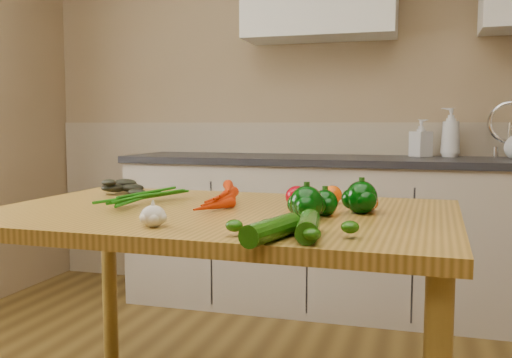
{
  "coord_description": "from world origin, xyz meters",
  "views": [
    {
      "loc": [
        0.52,
        -1.13,
        1.09
      ],
      "look_at": [
        -0.07,
        0.87,
        0.89
      ],
      "focal_mm": 40.0,
      "sensor_mm": 36.0,
      "label": 1
    }
  ],
  "objects_px": {
    "soap_bottle_a": "(451,132)",
    "tomato_c": "(368,202)",
    "table": "(220,237)",
    "garlic_bulb": "(153,216)",
    "zucchini_a": "(308,226)",
    "soap_bottle_b": "(421,138)",
    "leafy_greens": "(127,181)",
    "zucchini_b": "(271,230)",
    "pepper_a": "(325,203)",
    "carrot_bunch": "(197,195)",
    "pepper_c": "(306,203)",
    "tomato_b": "(332,195)",
    "pepper_b": "(361,198)",
    "tomato_a": "(297,197)"
  },
  "relations": [
    {
      "from": "tomato_a",
      "to": "tomato_c",
      "type": "relative_size",
      "value": 1.24
    },
    {
      "from": "leafy_greens",
      "to": "tomato_c",
      "type": "height_order",
      "value": "leafy_greens"
    },
    {
      "from": "soap_bottle_a",
      "to": "zucchini_b",
      "type": "bearing_deg",
      "value": -10.98
    },
    {
      "from": "zucchini_a",
      "to": "carrot_bunch",
      "type": "bearing_deg",
      "value": 138.24
    },
    {
      "from": "garlic_bulb",
      "to": "pepper_c",
      "type": "xyz_separation_m",
      "value": [
        0.38,
        0.23,
        0.02
      ]
    },
    {
      "from": "table",
      "to": "pepper_b",
      "type": "relative_size",
      "value": 15.11
    },
    {
      "from": "table",
      "to": "tomato_a",
      "type": "xyz_separation_m",
      "value": [
        0.23,
        0.12,
        0.13
      ]
    },
    {
      "from": "pepper_a",
      "to": "zucchini_a",
      "type": "relative_size",
      "value": 0.39
    },
    {
      "from": "tomato_a",
      "to": "zucchini_b",
      "type": "distance_m",
      "value": 0.56
    },
    {
      "from": "leafy_greens",
      "to": "pepper_a",
      "type": "bearing_deg",
      "value": -20.26
    },
    {
      "from": "garlic_bulb",
      "to": "zucchini_a",
      "type": "distance_m",
      "value": 0.44
    },
    {
      "from": "soap_bottle_a",
      "to": "pepper_b",
      "type": "distance_m",
      "value": 1.73
    },
    {
      "from": "carrot_bunch",
      "to": "tomato_b",
      "type": "height_order",
      "value": "carrot_bunch"
    },
    {
      "from": "pepper_c",
      "to": "zucchini_b",
      "type": "xyz_separation_m",
      "value": [
        -0.02,
        -0.32,
        -0.02
      ]
    },
    {
      "from": "pepper_c",
      "to": "zucchini_a",
      "type": "distance_m",
      "value": 0.26
    },
    {
      "from": "pepper_c",
      "to": "pepper_b",
      "type": "bearing_deg",
      "value": 50.19
    },
    {
      "from": "pepper_a",
      "to": "zucchini_a",
      "type": "bearing_deg",
      "value": -87.24
    },
    {
      "from": "garlic_bulb",
      "to": "zucchini_b",
      "type": "height_order",
      "value": "garlic_bulb"
    },
    {
      "from": "zucchini_b",
      "to": "leafy_greens",
      "type": "bearing_deg",
      "value": 137.49
    },
    {
      "from": "leafy_greens",
      "to": "zucchini_a",
      "type": "bearing_deg",
      "value": -37.13
    },
    {
      "from": "leafy_greens",
      "to": "pepper_a",
      "type": "distance_m",
      "value": 0.91
    },
    {
      "from": "table",
      "to": "soap_bottle_b",
      "type": "xyz_separation_m",
      "value": [
        0.62,
        1.72,
        0.29
      ]
    },
    {
      "from": "pepper_c",
      "to": "tomato_c",
      "type": "relative_size",
      "value": 1.54
    },
    {
      "from": "garlic_bulb",
      "to": "tomato_b",
      "type": "xyz_separation_m",
      "value": [
        0.4,
        0.58,
        0.0
      ]
    },
    {
      "from": "pepper_c",
      "to": "tomato_b",
      "type": "relative_size",
      "value": 1.38
    },
    {
      "from": "leafy_greens",
      "to": "tomato_b",
      "type": "height_order",
      "value": "leafy_greens"
    },
    {
      "from": "leafy_greens",
      "to": "tomato_b",
      "type": "relative_size",
      "value": 3.0
    },
    {
      "from": "tomato_a",
      "to": "tomato_b",
      "type": "bearing_deg",
      "value": 48.53
    },
    {
      "from": "pepper_a",
      "to": "pepper_c",
      "type": "height_order",
      "value": "pepper_c"
    },
    {
      "from": "leafy_greens",
      "to": "tomato_a",
      "type": "xyz_separation_m",
      "value": [
        0.74,
        -0.17,
        -0.02
      ]
    },
    {
      "from": "soap_bottle_a",
      "to": "tomato_c",
      "type": "distance_m",
      "value": 1.67
    },
    {
      "from": "carrot_bunch",
      "to": "pepper_a",
      "type": "bearing_deg",
      "value": -8.37
    },
    {
      "from": "pepper_a",
      "to": "pepper_b",
      "type": "distance_m",
      "value": 0.13
    },
    {
      "from": "tomato_b",
      "to": "tomato_a",
      "type": "bearing_deg",
      "value": -131.47
    },
    {
      "from": "pepper_a",
      "to": "zucchini_b",
      "type": "xyz_separation_m",
      "value": [
        -0.06,
        -0.41,
        -0.01
      ]
    },
    {
      "from": "tomato_b",
      "to": "zucchini_b",
      "type": "distance_m",
      "value": 0.68
    },
    {
      "from": "soap_bottle_a",
      "to": "leafy_greens",
      "type": "height_order",
      "value": "soap_bottle_a"
    },
    {
      "from": "carrot_bunch",
      "to": "pepper_c",
      "type": "bearing_deg",
      "value": -20.98
    },
    {
      "from": "leafy_greens",
      "to": "soap_bottle_b",
      "type": "bearing_deg",
      "value": 51.67
    },
    {
      "from": "table",
      "to": "soap_bottle_b",
      "type": "relative_size",
      "value": 7.01
    },
    {
      "from": "pepper_c",
      "to": "zucchini_b",
      "type": "relative_size",
      "value": 0.46
    },
    {
      "from": "soap_bottle_a",
      "to": "pepper_b",
      "type": "relative_size",
      "value": 2.81
    },
    {
      "from": "soap_bottle_b",
      "to": "pepper_b",
      "type": "xyz_separation_m",
      "value": [
        -0.17,
        -1.66,
        -0.15
      ]
    },
    {
      "from": "soap_bottle_b",
      "to": "zucchini_a",
      "type": "height_order",
      "value": "soap_bottle_b"
    },
    {
      "from": "garlic_bulb",
      "to": "zucchini_a",
      "type": "relative_size",
      "value": 0.34
    },
    {
      "from": "leafy_greens",
      "to": "pepper_b",
      "type": "height_order",
      "value": "leafy_greens"
    },
    {
      "from": "carrot_bunch",
      "to": "garlic_bulb",
      "type": "height_order",
      "value": "carrot_bunch"
    },
    {
      "from": "garlic_bulb",
      "to": "zucchini_a",
      "type": "height_order",
      "value": "garlic_bulb"
    },
    {
      "from": "table",
      "to": "tomato_c",
      "type": "relative_size",
      "value": 23.78
    },
    {
      "from": "tomato_b",
      "to": "tomato_c",
      "type": "relative_size",
      "value": 1.12
    }
  ]
}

